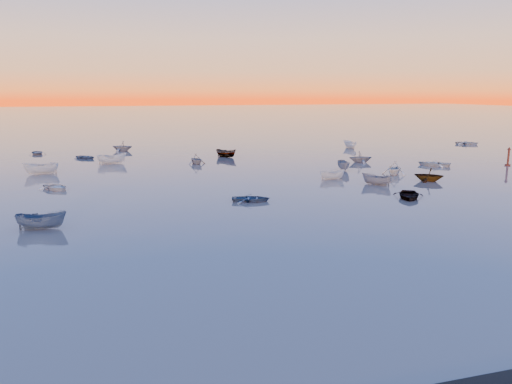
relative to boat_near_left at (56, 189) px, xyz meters
name	(u,v)px	position (x,y,z in m)	size (l,w,h in m)	color
ground	(177,140)	(21.55, 57.06, 0.00)	(600.00, 600.00, 0.00)	#685D57
mud_lobes	(484,345)	(21.55, -43.94, 0.01)	(140.00, 6.00, 0.07)	black
moored_fleet	(220,169)	(21.55, 10.06, 0.00)	(124.00, 58.00, 1.20)	white
boat_near_left	(56,189)	(0.00, 0.00, 0.00)	(3.93, 1.64, 0.98)	white
boat_near_center	(332,179)	(33.54, -2.62, 0.00)	(3.44, 1.46, 1.19)	white
channel_marker	(508,158)	(64.34, 0.79, 1.17)	(0.83, 0.83, 2.96)	#49190F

